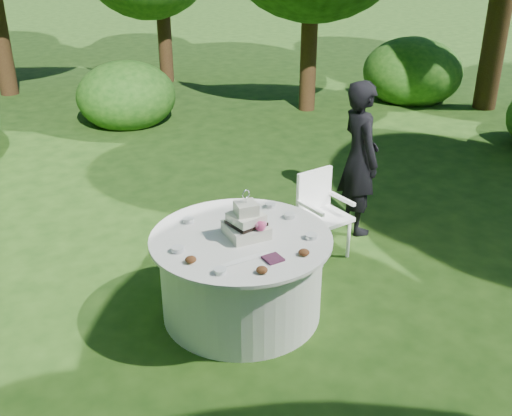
{
  "coord_description": "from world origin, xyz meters",
  "views": [
    {
      "loc": [
        -2.2,
        -3.9,
        3.17
      ],
      "look_at": [
        0.15,
        0.0,
        1.0
      ],
      "focal_mm": 42.0,
      "sensor_mm": 36.0,
      "label": 1
    }
  ],
  "objects_px": {
    "napkins": "(273,259)",
    "chair": "(321,208)",
    "guest": "(360,158)",
    "table": "(241,275)",
    "cake": "(247,224)"
  },
  "relations": [
    {
      "from": "table",
      "to": "cake",
      "type": "height_order",
      "value": "cake"
    },
    {
      "from": "napkins",
      "to": "cake",
      "type": "bearing_deg",
      "value": 86.74
    },
    {
      "from": "napkins",
      "to": "guest",
      "type": "bearing_deg",
      "value": 32.83
    },
    {
      "from": "cake",
      "to": "chair",
      "type": "xyz_separation_m",
      "value": [
        1.2,
        0.54,
        -0.36
      ]
    },
    {
      "from": "table",
      "to": "chair",
      "type": "distance_m",
      "value": 1.36
    },
    {
      "from": "guest",
      "to": "cake",
      "type": "bearing_deg",
      "value": 127.09
    },
    {
      "from": "chair",
      "to": "guest",
      "type": "bearing_deg",
      "value": 18.78
    },
    {
      "from": "guest",
      "to": "chair",
      "type": "distance_m",
      "value": 0.79
    },
    {
      "from": "guest",
      "to": "cake",
      "type": "height_order",
      "value": "guest"
    },
    {
      "from": "napkins",
      "to": "chair",
      "type": "relative_size",
      "value": 0.16
    },
    {
      "from": "guest",
      "to": "chair",
      "type": "bearing_deg",
      "value": 123.51
    },
    {
      "from": "chair",
      "to": "napkins",
      "type": "bearing_deg",
      "value": -140.83
    },
    {
      "from": "guest",
      "to": "cake",
      "type": "xyz_separation_m",
      "value": [
        -1.88,
        -0.77,
        0.03
      ]
    },
    {
      "from": "napkins",
      "to": "guest",
      "type": "relative_size",
      "value": 0.08
    },
    {
      "from": "napkins",
      "to": "guest",
      "type": "distance_m",
      "value": 2.27
    }
  ]
}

